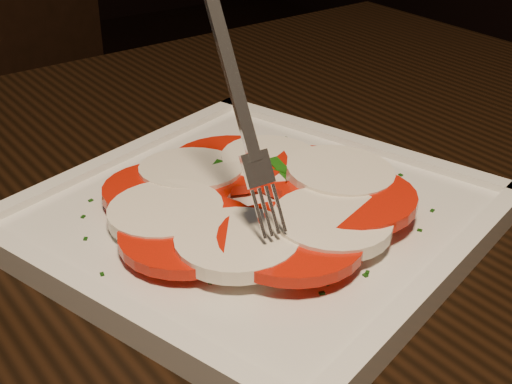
{
  "coord_description": "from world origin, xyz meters",
  "views": [
    {
      "loc": [
        0.04,
        -0.6,
        1.03
      ],
      "look_at": [
        0.3,
        -0.22,
        0.78
      ],
      "focal_mm": 50.0,
      "sensor_mm": 36.0,
      "label": 1
    }
  ],
  "objects_px": {
    "chair": "(54,137)",
    "plate": "(256,218)",
    "fork": "(229,93)",
    "table": "(177,319)"
  },
  "relations": [
    {
      "from": "table",
      "to": "fork",
      "type": "bearing_deg",
      "value": -71.17
    },
    {
      "from": "chair",
      "to": "plate",
      "type": "distance_m",
      "value": 0.76
    },
    {
      "from": "plate",
      "to": "fork",
      "type": "xyz_separation_m",
      "value": [
        -0.03,
        -0.01,
        0.11
      ]
    },
    {
      "from": "chair",
      "to": "fork",
      "type": "bearing_deg",
      "value": -119.72
    },
    {
      "from": "table",
      "to": "fork",
      "type": "distance_m",
      "value": 0.23
    },
    {
      "from": "fork",
      "to": "chair",
      "type": "bearing_deg",
      "value": 83.67
    },
    {
      "from": "plate",
      "to": "fork",
      "type": "height_order",
      "value": "fork"
    },
    {
      "from": "chair",
      "to": "fork",
      "type": "distance_m",
      "value": 0.81
    },
    {
      "from": "plate",
      "to": "fork",
      "type": "relative_size",
      "value": 1.92
    },
    {
      "from": "plate",
      "to": "fork",
      "type": "bearing_deg",
      "value": -157.54
    }
  ]
}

